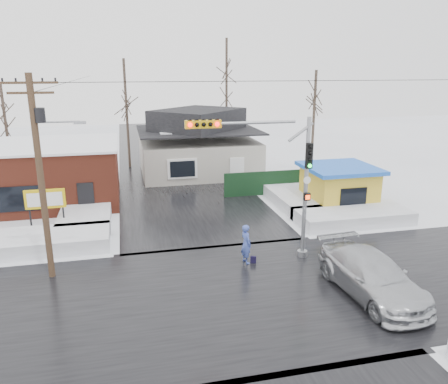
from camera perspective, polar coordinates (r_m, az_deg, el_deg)
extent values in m
plane|color=white|center=(18.90, 2.28, -13.15)|extent=(120.00, 120.00, 0.00)
cube|color=black|center=(18.90, 2.28, -13.12)|extent=(10.00, 120.00, 0.02)
cube|color=black|center=(18.90, 2.28, -13.12)|extent=(120.00, 10.00, 0.02)
cube|color=white|center=(24.96, -22.79, -5.98)|extent=(7.00, 3.00, 0.80)
cube|color=white|center=(27.98, 16.47, -3.04)|extent=(7.00, 3.00, 0.80)
cube|color=white|center=(29.37, -17.44, -2.22)|extent=(3.00, 8.00, 0.80)
cube|color=white|center=(31.42, 8.87, -0.49)|extent=(3.00, 8.00, 0.80)
cylinder|color=gray|center=(21.48, 10.61, 0.31)|extent=(0.20, 0.20, 7.00)
cylinder|color=gray|center=(22.59, 10.17, -7.90)|extent=(0.50, 0.50, 0.30)
cylinder|color=gray|center=(19.82, 3.02, 9.01)|extent=(4.60, 0.14, 0.14)
cube|color=gold|center=(19.37, -2.75, 8.85)|extent=(1.60, 0.28, 0.35)
sphere|color=#FF0C0C|center=(19.11, -4.45, 8.73)|extent=(0.20, 0.20, 0.20)
sphere|color=#FF0C0C|center=(19.33, -0.89, 8.85)|extent=(0.20, 0.20, 0.20)
cube|color=black|center=(20.91, 11.06, 4.66)|extent=(0.30, 0.22, 1.20)
sphere|color=#0CE533|center=(20.88, 11.15, 3.37)|extent=(0.18, 0.18, 0.18)
cube|color=black|center=(21.38, 10.78, -0.60)|extent=(0.30, 0.20, 0.35)
cylinder|color=#382619|center=(20.28, -22.78, 1.32)|extent=(0.28, 0.28, 9.00)
cube|color=#382619|center=(19.74, -24.07, 12.91)|extent=(2.20, 0.10, 0.10)
cube|color=#382619|center=(19.76, -23.94, 11.76)|extent=(1.80, 0.10, 0.10)
cylinder|color=black|center=(19.78, -22.93, 9.24)|extent=(0.44, 0.44, 0.60)
cylinder|color=gray|center=(19.71, -20.96, 8.54)|extent=(1.80, 0.08, 0.08)
cube|color=gray|center=(19.62, -18.32, 8.61)|extent=(0.50, 0.22, 0.12)
cube|color=maroon|center=(33.36, -24.07, 2.10)|extent=(12.00, 8.00, 4.00)
cube|color=white|center=(32.98, -24.47, 5.56)|extent=(12.20, 8.20, 0.15)
cube|color=black|center=(29.69, -25.30, -0.83)|extent=(3.00, 0.08, 1.60)
cube|color=black|center=(29.15, -17.55, -0.92)|extent=(1.00, 0.08, 2.20)
cylinder|color=black|center=(27.28, -23.95, -3.16)|extent=(0.10, 0.10, 1.80)
cylinder|color=black|center=(26.98, -20.20, -2.96)|extent=(0.10, 0.10, 1.80)
cube|color=gold|center=(26.80, -22.33, -0.84)|extent=(2.20, 0.18, 1.10)
cube|color=white|center=(26.69, -22.36, -0.91)|extent=(1.90, 0.02, 0.80)
cube|color=#B3AEA2|center=(39.21, -3.35, 4.61)|extent=(10.00, 8.00, 3.00)
cube|color=black|center=(38.82, -3.41, 8.09)|extent=(10.40, 8.40, 0.12)
pyramid|color=black|center=(38.70, -3.44, 9.50)|extent=(9.00, 7.00, 1.80)
cube|color=maroon|center=(40.32, 0.87, 9.84)|extent=(0.70, 0.70, 1.40)
cube|color=white|center=(35.03, -5.45, 3.03)|extent=(2.40, 0.12, 1.60)
cube|color=gold|center=(30.46, 14.70, 0.41)|extent=(4.00, 4.00, 2.60)
cube|color=blue|center=(30.12, 14.89, 3.06)|extent=(4.60, 4.60, 0.25)
cube|color=black|center=(28.76, 16.54, -0.65)|extent=(1.80, 0.06, 1.20)
cube|color=black|center=(32.91, 6.81, 1.25)|extent=(8.00, 0.12, 1.80)
cylinder|color=#332821|center=(42.12, -12.58, 9.87)|extent=(0.24, 0.24, 10.00)
cylinder|color=#332821|center=(45.25, 0.33, 11.91)|extent=(0.24, 0.24, 12.00)
cylinder|color=#332821|center=(39.77, 11.61, 8.86)|extent=(0.24, 0.24, 9.00)
cylinder|color=#332821|center=(41.37, -26.51, 7.08)|extent=(0.24, 0.24, 8.00)
imported|color=#3E53AE|center=(21.24, 2.90, -6.83)|extent=(0.62, 0.80, 1.95)
imported|color=#BABDC2|center=(19.43, 18.73, -10.35)|extent=(2.78, 6.05, 1.71)
cube|color=black|center=(21.52, 3.84, -8.85)|extent=(0.30, 0.21, 0.35)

